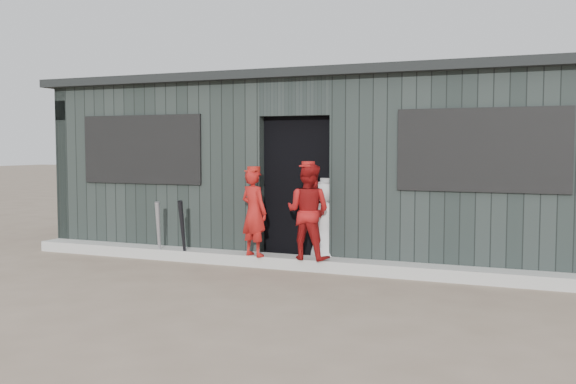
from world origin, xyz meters
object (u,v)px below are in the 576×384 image
at_px(dugout, 330,166).
at_px(player_red_left, 254,212).
at_px(bat_mid, 183,236).
at_px(player_grey_back, 326,223).
at_px(bat_left, 159,231).
at_px(player_red_right, 308,211).
at_px(bat_right, 183,231).

bearing_deg(dugout, player_red_left, -103.31).
height_order(bat_mid, player_grey_back, player_grey_back).
bearing_deg(player_grey_back, player_red_left, 37.70).
xyz_separation_m(bat_left, player_red_right, (2.22, 0.06, 0.35)).
xyz_separation_m(player_grey_back, dugout, (-0.41, 1.36, 0.71)).
height_order(bat_mid, dugout, dugout).
relative_size(bat_mid, player_grey_back, 0.60).
relative_size(bat_mid, player_red_right, 0.56).
bearing_deg(player_red_left, player_grey_back, -128.86).
relative_size(bat_left, dugout, 0.10).
relative_size(player_grey_back, dugout, 0.14).
height_order(bat_right, player_red_left, player_red_left).
bearing_deg(player_red_right, dugout, -75.25).
xyz_separation_m(bat_left, bat_mid, (0.36, 0.07, -0.07)).
bearing_deg(bat_mid, player_red_left, -2.85).
distance_m(player_red_right, dugout, 1.89).
xyz_separation_m(bat_right, player_grey_back, (1.90, 0.52, 0.14)).
relative_size(bat_right, dugout, 0.10).
bearing_deg(player_red_right, bat_mid, 4.41).
height_order(bat_left, bat_mid, bat_left).
distance_m(bat_mid, dugout, 2.53).
bearing_deg(player_grey_back, bat_mid, 20.56).
bearing_deg(bat_right, bat_left, 175.04).
height_order(bat_left, bat_right, bat_right).
height_order(bat_left, dugout, dugout).
xyz_separation_m(player_red_right, dugout, (-0.31, 1.79, 0.52)).
relative_size(bat_right, player_grey_back, 0.76).
bearing_deg(dugout, player_red_right, -80.11).
distance_m(bat_right, player_red_right, 1.83).
xyz_separation_m(bat_left, dugout, (1.90, 1.85, 0.87)).
xyz_separation_m(bat_left, bat_right, (0.41, -0.04, 0.02)).
distance_m(bat_left, dugout, 2.79).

